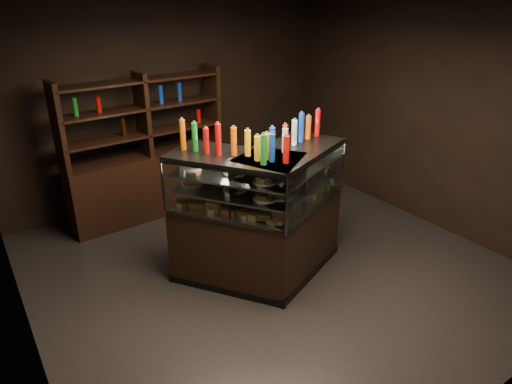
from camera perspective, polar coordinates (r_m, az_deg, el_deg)
ground at (r=5.40m, az=1.53°, el=-9.21°), size 5.00×5.00×0.00m
room_shell at (r=4.64m, az=1.80°, el=11.35°), size 5.02×5.02×3.01m
display_case at (r=5.01m, az=0.83°, el=-5.45°), size 1.99×1.49×1.47m
food_display at (r=4.75m, az=0.90°, el=0.68°), size 1.63×1.09×0.45m
bottles_top at (r=4.58m, az=0.91°, el=6.75°), size 1.46×0.95×0.30m
potted_conifer at (r=6.98m, az=8.84°, el=2.06°), size 0.32×0.32×0.68m
back_shelving at (r=6.51m, az=-13.25°, el=2.19°), size 2.24×0.57×2.00m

